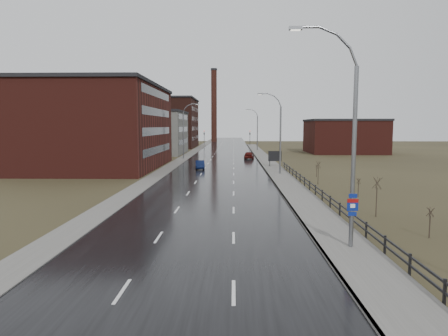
{
  "coord_description": "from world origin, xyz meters",
  "views": [
    {
      "loc": [
        2.28,
        -19.72,
        6.85
      ],
      "look_at": [
        1.41,
        16.58,
        3.0
      ],
      "focal_mm": 32.0,
      "sensor_mm": 36.0,
      "label": 1
    }
  ],
  "objects_px": {
    "billboard": "(275,157)",
    "streetlight_main": "(348,140)",
    "car_far": "(249,155)",
    "car_near": "(200,165)"
  },
  "relations": [
    {
      "from": "streetlight_main",
      "to": "car_near",
      "type": "height_order",
      "value": "streetlight_main"
    },
    {
      "from": "billboard",
      "to": "streetlight_main",
      "type": "bearing_deg",
      "value": -90.82
    },
    {
      "from": "billboard",
      "to": "car_near",
      "type": "relative_size",
      "value": 0.68
    },
    {
      "from": "car_far",
      "to": "billboard",
      "type": "bearing_deg",
      "value": 109.69
    },
    {
      "from": "car_near",
      "to": "car_far",
      "type": "xyz_separation_m",
      "value": [
        8.52,
        19.38,
        0.12
      ]
    },
    {
      "from": "car_near",
      "to": "streetlight_main",
      "type": "bearing_deg",
      "value": -80.25
    },
    {
      "from": "streetlight_main",
      "to": "car_far",
      "type": "height_order",
      "value": "streetlight_main"
    },
    {
      "from": "streetlight_main",
      "to": "car_far",
      "type": "bearing_deg",
      "value": 92.82
    },
    {
      "from": "car_near",
      "to": "car_far",
      "type": "height_order",
      "value": "car_far"
    },
    {
      "from": "streetlight_main",
      "to": "car_far",
      "type": "relative_size",
      "value": 2.65
    }
  ]
}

